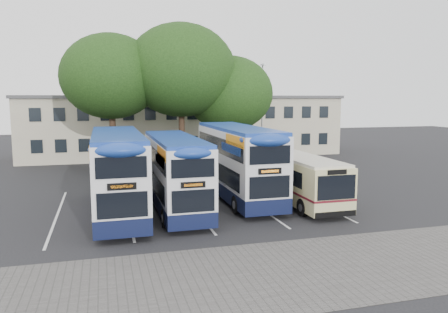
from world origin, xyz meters
TOP-DOWN VIEW (x-y plane):
  - ground at (0.00, 0.00)m, footprint 120.00×120.00m
  - paving_strip at (-2.00, -5.00)m, footprint 40.00×6.00m
  - bay_lines at (-3.75, 5.00)m, footprint 14.12×11.00m
  - depot_building at (0.00, 26.99)m, footprint 32.40×8.40m
  - lamp_post at (6.00, 19.97)m, footprint 0.25×1.05m
  - tree_left at (-7.57, 17.87)m, footprint 7.93×7.93m
  - tree_mid at (-2.06, 17.27)m, footprint 8.87×8.87m
  - tree_right at (2.18, 17.86)m, footprint 7.52×7.52m
  - bus_dd_left at (-7.70, 4.37)m, footprint 2.45×10.13m
  - bus_dd_mid at (-4.71, 4.42)m, footprint 2.28×9.41m
  - bus_dd_right at (-0.74, 6.07)m, footprint 2.50×10.30m
  - bus_single at (2.29, 4.53)m, footprint 2.32×9.11m

SIDE VIEW (x-z plane):
  - ground at x=0.00m, z-range 0.00..0.00m
  - paving_strip at x=-2.00m, z-range 0.00..0.01m
  - bay_lines at x=-3.75m, z-range 0.00..0.01m
  - bus_single at x=2.29m, z-range 0.18..2.90m
  - bus_dd_mid at x=-4.71m, z-range 0.20..4.12m
  - bus_dd_left at x=-7.70m, z-range 0.21..4.43m
  - bus_dd_right at x=-0.74m, z-range 0.22..4.51m
  - depot_building at x=0.00m, z-range 0.05..6.25m
  - lamp_post at x=6.00m, z-range 0.55..9.61m
  - tree_right at x=2.18m, z-range 1.56..11.08m
  - tree_left at x=-7.57m, z-range 2.12..13.13m
  - tree_mid at x=-2.06m, z-range 2.19..14.15m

